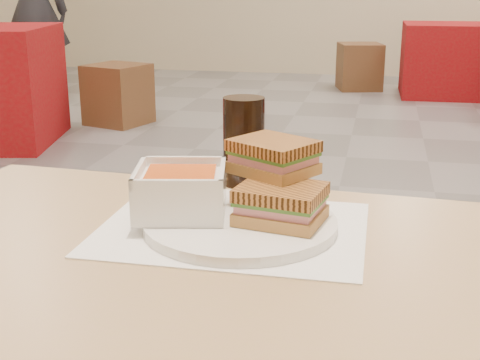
% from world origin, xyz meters
% --- Properties ---
extents(tray_liner, '(0.37, 0.29, 0.00)m').
position_xyz_m(tray_liner, '(0.00, -2.01, 0.75)').
color(tray_liner, white).
rests_on(tray_liner, main_table).
extents(plate, '(0.27, 0.27, 0.01)m').
position_xyz_m(plate, '(0.01, -2.01, 0.76)').
color(plate, white).
rests_on(plate, tray_liner).
extents(soup_bowl, '(0.15, 0.15, 0.07)m').
position_xyz_m(soup_bowl, '(-0.08, -2.00, 0.80)').
color(soup_bowl, white).
rests_on(soup_bowl, plate).
extents(panini_lower, '(0.13, 0.11, 0.05)m').
position_xyz_m(panini_lower, '(0.07, -2.01, 0.79)').
color(panini_lower, '#B38B43').
rests_on(panini_lower, plate).
extents(panini_upper, '(0.14, 0.13, 0.05)m').
position_xyz_m(panini_upper, '(0.05, -1.95, 0.84)').
color(panini_upper, '#B38B43').
rests_on(panini_upper, panini_lower).
extents(cola_glass, '(0.07, 0.07, 0.15)m').
position_xyz_m(cola_glass, '(-0.03, -1.80, 0.82)').
color(cola_glass, black).
rests_on(cola_glass, main_table).
extents(bg_table_2, '(0.79, 0.79, 0.68)m').
position_xyz_m(bg_table_2, '(0.75, 3.78, 0.34)').
color(bg_table_2, maroon).
rests_on(bg_table_2, ground).
extents(bg_chair_0r, '(0.51, 0.51, 0.46)m').
position_xyz_m(bg_chair_0r, '(-1.79, 1.90, 0.23)').
color(bg_chair_0r, brown).
rests_on(bg_chair_0r, ground).
extents(bg_chair_2l, '(0.50, 0.50, 0.46)m').
position_xyz_m(bg_chair_2l, '(-0.04, 3.98, 0.23)').
color(bg_chair_2l, brown).
rests_on(bg_chair_2l, ground).
extents(bg_chair_2r, '(0.39, 0.39, 0.43)m').
position_xyz_m(bg_chair_2r, '(1.08, 4.33, 0.22)').
color(bg_chair_2r, brown).
rests_on(bg_chair_2r, ground).
extents(patron_a, '(0.68, 0.56, 1.63)m').
position_xyz_m(patron_a, '(-2.85, 2.64, 0.81)').
color(patron_a, black).
rests_on(patron_a, ground).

